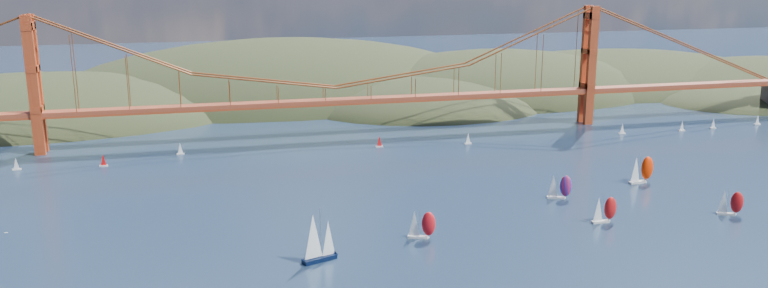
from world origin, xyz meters
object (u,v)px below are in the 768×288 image
racer_1 (604,209)px  racer_rwb (559,186)px  sloop_navy (318,238)px  racer_0 (421,224)px  racer_3 (641,169)px  racer_2 (730,202)px

racer_1 → racer_rwb: racer_rwb is taller
racer_1 → racer_rwb: size_ratio=0.99×
sloop_navy → racer_0: 31.88m
racer_0 → racer_3: size_ratio=0.84×
racer_2 → racer_0: bearing=-158.6°
racer_2 → racer_3: size_ratio=0.81×
sloop_navy → racer_1: 86.89m
racer_2 → racer_rwb: racer_rwb is taller
racer_3 → racer_rwb: size_ratio=1.19×
sloop_navy → racer_rwb: sloop_navy is taller
sloop_navy → racer_2: sloop_navy is taller
racer_2 → racer_3: racer_3 is taller
racer_1 → racer_rwb: 24.16m
racer_0 → racer_rwb: bearing=44.5°
sloop_navy → racer_rwb: 90.29m
racer_0 → racer_3: bearing=41.0°
racer_3 → racer_rwb: racer_3 is taller
sloop_navy → racer_1: size_ratio=1.64×
racer_0 → racer_rwb: (53.66, 23.52, 0.02)m
racer_1 → racer_3: racer_3 is taller
racer_0 → racer_rwb: 58.59m
racer_3 → racer_0: bearing=-165.5°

